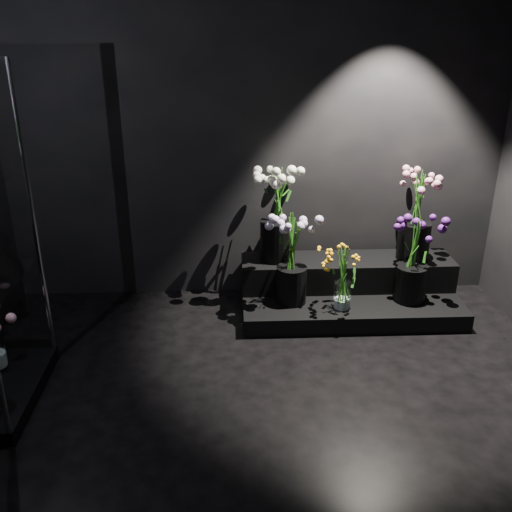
{
  "coord_description": "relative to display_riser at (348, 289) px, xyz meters",
  "views": [
    {
      "loc": [
        -0.19,
        -2.49,
        2.23
      ],
      "look_at": [
        -0.03,
        1.2,
        0.66
      ],
      "focal_mm": 40.0,
      "sensor_mm": 36.0,
      "label": 1
    }
  ],
  "objects": [
    {
      "name": "floor",
      "position": [
        -0.74,
        -1.65,
        -0.16
      ],
      "size": [
        4.0,
        4.0,
        0.0
      ],
      "primitive_type": "plane",
      "color": "black",
      "rests_on": "ground"
    },
    {
      "name": "wall_back",
      "position": [
        -0.74,
        0.35,
        1.24
      ],
      "size": [
        4.0,
        0.0,
        4.0
      ],
      "primitive_type": "plane",
      "rotation": [
        1.57,
        0.0,
        0.0
      ],
      "color": "black",
      "rests_on": "floor"
    },
    {
      "name": "display_riser",
      "position": [
        0.0,
        0.0,
        0.0
      ],
      "size": [
        1.73,
        0.77,
        0.38
      ],
      "color": "black",
      "rests_on": "floor"
    },
    {
      "name": "bouquet_orange_bells",
      "position": [
        -0.11,
        -0.29,
        0.24
      ],
      "size": [
        0.32,
        0.32,
        0.49
      ],
      "rotation": [
        0.0,
        0.0,
        0.25
      ],
      "color": "white",
      "rests_on": "display_riser"
    },
    {
      "name": "bouquet_lilac",
      "position": [
        -0.49,
        -0.17,
        0.39
      ],
      "size": [
        0.42,
        0.42,
        0.71
      ],
      "rotation": [
        0.0,
        0.0,
        -0.26
      ],
      "color": "black",
      "rests_on": "display_riser"
    },
    {
      "name": "bouquet_purple",
      "position": [
        0.45,
        -0.18,
        0.36
      ],
      "size": [
        0.43,
        0.43,
        0.68
      ],
      "rotation": [
        0.0,
        0.0,
        -0.35
      ],
      "color": "black",
      "rests_on": "display_riser"
    },
    {
      "name": "bouquet_cream_roses",
      "position": [
        -0.58,
        0.13,
        0.65
      ],
      "size": [
        0.47,
        0.47,
        0.77
      ],
      "rotation": [
        0.0,
        0.0,
        0.31
      ],
      "color": "black",
      "rests_on": "display_riser"
    },
    {
      "name": "bouquet_pink_roses",
      "position": [
        0.53,
        0.09,
        0.64
      ],
      "size": [
        0.42,
        0.42,
        0.74
      ],
      "rotation": [
        0.0,
        0.0,
        -0.28
      ],
      "color": "black",
      "rests_on": "display_riser"
    }
  ]
}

